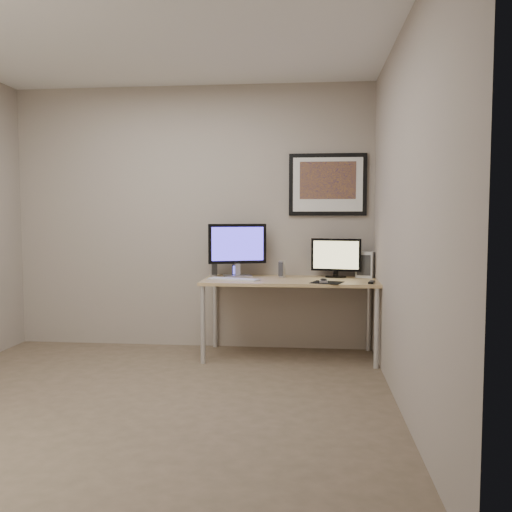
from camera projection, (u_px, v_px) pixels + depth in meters
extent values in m
plane|color=brown|center=(141.00, 402.00, 3.83)|extent=(3.60, 3.60, 0.00)
plane|color=white|center=(135.00, 25.00, 3.64)|extent=(3.60, 3.60, 0.00)
plane|color=gray|center=(192.00, 218.00, 5.42)|extent=(3.60, 0.00, 3.60)
plane|color=gray|center=(404.00, 218.00, 3.56)|extent=(0.00, 3.40, 3.40)
cube|color=#9A824A|center=(290.00, 281.00, 5.02)|extent=(1.60, 0.70, 0.03)
cylinder|color=silver|center=(203.00, 325.00, 4.81)|extent=(0.04, 0.04, 0.70)
cylinder|color=silver|center=(215.00, 312.00, 5.43)|extent=(0.04, 0.04, 0.70)
cylinder|color=silver|center=(377.00, 328.00, 4.66)|extent=(0.04, 0.04, 0.70)
cylinder|color=silver|center=(369.00, 315.00, 5.28)|extent=(0.04, 0.04, 0.70)
cube|color=black|center=(328.00, 185.00, 5.25)|extent=(0.75, 0.03, 0.60)
cube|color=white|center=(328.00, 185.00, 5.23)|extent=(0.67, 0.00, 0.52)
cube|color=#C6821B|center=(328.00, 180.00, 5.23)|extent=(0.54, 0.00, 0.36)
cube|color=#B1B2B6|center=(237.00, 276.00, 5.21)|extent=(0.30, 0.25, 0.02)
cube|color=#B1B2B6|center=(237.00, 269.00, 5.20)|extent=(0.06, 0.05, 0.11)
cube|color=black|center=(237.00, 244.00, 5.18)|extent=(0.54, 0.20, 0.38)
cube|color=#3629B9|center=(237.00, 244.00, 5.16)|extent=(0.48, 0.16, 0.32)
cube|color=black|center=(336.00, 277.00, 5.16)|extent=(0.22, 0.15, 0.02)
cube|color=black|center=(336.00, 273.00, 5.16)|extent=(0.05, 0.04, 0.05)
cube|color=black|center=(336.00, 255.00, 5.14)|extent=(0.47, 0.12, 0.31)
cube|color=tan|center=(336.00, 255.00, 5.13)|extent=(0.42, 0.09, 0.26)
cylinder|color=#B1B2B6|center=(214.00, 267.00, 5.29)|extent=(0.09, 0.09, 0.18)
cylinder|color=#B1B2B6|center=(282.00, 269.00, 5.18)|extent=(0.08, 0.08, 0.16)
cube|color=black|center=(235.00, 271.00, 5.22)|extent=(0.07, 0.07, 0.12)
cube|color=silver|center=(234.00, 279.00, 4.95)|extent=(0.50, 0.27, 0.02)
cube|color=black|center=(327.00, 282.00, 4.76)|extent=(0.32, 0.30, 0.00)
ellipsoid|color=black|center=(324.00, 280.00, 4.74)|extent=(0.07, 0.12, 0.04)
cube|color=black|center=(372.00, 282.00, 4.72)|extent=(0.08, 0.16, 0.02)
cube|color=silver|center=(365.00, 265.00, 5.15)|extent=(0.19, 0.17, 0.25)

